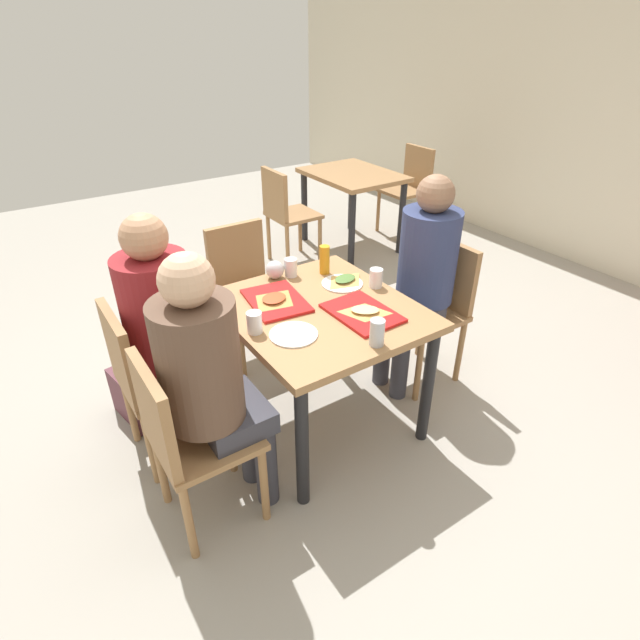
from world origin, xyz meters
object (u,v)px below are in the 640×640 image
object	(u,v)px
chair_near_left	(147,375)
tray_red_far	(362,313)
pizza_slice_c	(345,280)
person_in_red	(168,321)
soda_can	(377,332)
main_table	(320,325)
plastic_cup_c	(291,267)
background_table	(352,186)
tray_red_near	(276,301)
paper_plate_near_edge	(294,334)
pizza_slice_a	(274,299)
person_far_side	(422,270)
person_in_brown_jacket	(210,374)
chair_near_right	(184,435)
background_chair_near	(285,210)
handbag	(136,396)
background_chair_far	(410,184)
chair_far_side	(435,302)
foil_bundle	(275,270)
chair_left_end	(244,282)
plastic_cup_b	(254,322)
paper_plate_center	(342,283)
condiment_bottle	(325,260)
plastic_cup_a	(376,278)
pizza_slice_b	(365,311)

from	to	relation	value
chair_near_left	tray_red_far	xyz separation A→B (m)	(0.41, 0.95, 0.23)
tray_red_far	pizza_slice_c	bearing A→B (deg)	157.43
person_in_red	soda_can	xyz separation A→B (m)	(0.65, 0.70, 0.03)
main_table	plastic_cup_c	size ratio (longest dim) A/B	9.61
main_table	background_table	bearing A→B (deg)	139.37
tray_red_near	paper_plate_near_edge	size ratio (longest dim) A/B	1.64
pizza_slice_a	soda_can	size ratio (longest dim) A/B	1.95
person_far_side	paper_plate_near_edge	xyz separation A→B (m)	(0.14, -0.92, -0.02)
person_in_brown_jacket	pizza_slice_a	distance (m)	0.65
chair_near_right	tray_red_far	xyz separation A→B (m)	(-0.07, 0.95, 0.23)
person_in_brown_jacket	background_chair_near	xyz separation A→B (m)	(-2.18, 1.61, -0.25)
person_in_red	handbag	xyz separation A→B (m)	(-0.35, -0.16, -0.61)
tray_red_far	background_chair_near	distance (m)	2.26
main_table	tray_red_far	world-z (taller)	tray_red_far
pizza_slice_c	handbag	bearing A→B (deg)	-111.71
handbag	background_chair_far	xyz separation A→B (m)	(-1.35, 3.23, 0.36)
tray_red_near	background_chair_near	bearing A→B (deg)	148.58
chair_far_side	main_table	bearing A→B (deg)	-90.00
main_table	foil_bundle	xyz separation A→B (m)	(-0.41, -0.02, 0.15)
tray_red_far	foil_bundle	size ratio (longest dim) A/B	3.60
main_table	tray_red_near	bearing A→B (deg)	-137.85
chair_near_right	pizza_slice_a	world-z (taller)	chair_near_right
person_in_red	pizza_slice_c	world-z (taller)	person_in_red
chair_near_right	paper_plate_near_edge	xyz separation A→B (m)	(-0.10, 0.58, 0.22)
main_table	chair_far_side	xyz separation A→B (m)	(0.00, 0.82, -0.12)
chair_near_right	chair_left_end	xyz separation A→B (m)	(-1.10, 0.82, 0.00)
chair_near_right	paper_plate_near_edge	distance (m)	0.63
chair_far_side	plastic_cup_b	bearing A→B (deg)	-88.84
tray_red_far	paper_plate_center	size ratio (longest dim) A/B	1.64
chair_near_left	condiment_bottle	xyz separation A→B (m)	(-0.07, 1.06, 0.30)
chair_near_left	person_in_brown_jacket	distance (m)	0.56
plastic_cup_b	condiment_bottle	bearing A→B (deg)	118.91
person_far_side	background_chair_near	size ratio (longest dim) A/B	1.48
chair_near_right	background_table	size ratio (longest dim) A/B	0.95
person_in_brown_jacket	background_chair_far	xyz separation A→B (m)	(-2.18, 3.07, -0.25)
person_far_side	plastic_cup_a	world-z (taller)	person_far_side
background_table	pizza_slice_a	bearing A→B (deg)	-45.82
person_in_red	paper_plate_near_edge	world-z (taller)	person_in_red
pizza_slice_b	background_chair_far	distance (m)	3.11
soda_can	paper_plate_near_edge	bearing A→B (deg)	-135.36
chair_left_end	tray_red_far	xyz separation A→B (m)	(1.03, 0.13, 0.23)
paper_plate_near_edge	plastic_cup_c	world-z (taller)	plastic_cup_c
plastic_cup_c	background_table	distance (m)	2.23
tray_red_far	condiment_bottle	size ratio (longest dim) A/B	2.25
tray_red_near	condiment_bottle	distance (m)	0.42
plastic_cup_b	tray_red_far	bearing A→B (deg)	73.92
background_table	pizza_slice_c	bearing A→B (deg)	-38.08
person_in_red	pizza_slice_c	xyz separation A→B (m)	(0.09, 0.94, -0.01)
person_far_side	handbag	bearing A→B (deg)	-111.31
plastic_cup_a	background_table	xyz separation A→B (m)	(-1.91, 1.29, -0.17)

